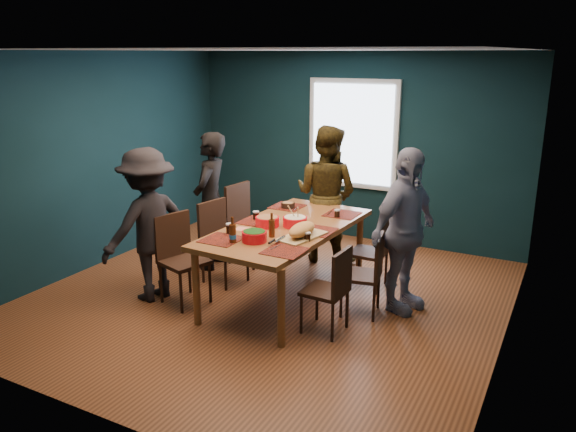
% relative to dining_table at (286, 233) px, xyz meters
% --- Properties ---
extents(room, '(5.01, 5.01, 2.71)m').
position_rel_dining_table_xyz_m(room, '(-0.17, 0.16, 0.61)').
color(room, '#99522C').
rests_on(room, ground).
extents(dining_table, '(1.21, 2.26, 0.84)m').
position_rel_dining_table_xyz_m(dining_table, '(0.00, 0.00, 0.00)').
color(dining_table, brown).
rests_on(dining_table, floor).
extents(chair_left_far, '(0.52, 0.52, 1.04)m').
position_rel_dining_table_xyz_m(chair_left_far, '(-1.02, 0.76, -0.16)').
color(chair_left_far, black).
rests_on(chair_left_far, floor).
extents(chair_left_mid, '(0.52, 0.52, 0.98)m').
position_rel_dining_table_xyz_m(chair_left_mid, '(-0.95, 0.06, -0.19)').
color(chair_left_mid, black).
rests_on(chair_left_mid, floor).
extents(chair_left_near, '(0.56, 0.56, 0.99)m').
position_rel_dining_table_xyz_m(chair_left_near, '(-1.00, -0.63, -0.19)').
color(chair_left_near, black).
rests_on(chair_left_near, floor).
extents(chair_right_far, '(0.40, 0.40, 0.88)m').
position_rel_dining_table_xyz_m(chair_right_far, '(0.80, 0.70, -0.25)').
color(chair_right_far, black).
rests_on(chair_right_far, floor).
extents(chair_right_mid, '(0.46, 0.46, 0.88)m').
position_rel_dining_table_xyz_m(chair_right_mid, '(0.97, 0.02, -0.25)').
color(chair_right_mid, black).
rests_on(chair_right_mid, floor).
extents(chair_right_near, '(0.41, 0.41, 0.88)m').
position_rel_dining_table_xyz_m(chair_right_near, '(0.80, -0.54, -0.25)').
color(chair_right_near, black).
rests_on(chair_right_near, floor).
extents(person_far_left, '(0.56, 0.72, 1.74)m').
position_rel_dining_table_xyz_m(person_far_left, '(-1.29, 0.40, 0.11)').
color(person_far_left, black).
rests_on(person_far_left, floor).
extents(person_back, '(0.92, 0.74, 1.80)m').
position_rel_dining_table_xyz_m(person_back, '(-0.10, 1.30, 0.14)').
color(person_back, black).
rests_on(person_back, floor).
extents(person_right, '(0.72, 1.11, 1.76)m').
position_rel_dining_table_xyz_m(person_right, '(1.24, 0.30, 0.12)').
color(person_right, silver).
rests_on(person_right, floor).
extents(person_near_left, '(0.92, 1.24, 1.71)m').
position_rel_dining_table_xyz_m(person_near_left, '(-1.34, -0.71, 0.09)').
color(person_near_left, black).
rests_on(person_near_left, floor).
extents(bowl_salad, '(0.26, 0.26, 0.11)m').
position_rel_dining_table_xyz_m(bowl_salad, '(-0.19, -0.09, 0.14)').
color(bowl_salad, red).
rests_on(bowl_salad, dining_table).
extents(bowl_dumpling, '(0.27, 0.27, 0.25)m').
position_rel_dining_table_xyz_m(bowl_dumpling, '(0.09, 0.04, 0.14)').
color(bowl_dumpling, red).
rests_on(bowl_dumpling, dining_table).
extents(bowl_herbs, '(0.25, 0.25, 0.11)m').
position_rel_dining_table_xyz_m(bowl_herbs, '(-0.04, -0.61, 0.14)').
color(bowl_herbs, red).
rests_on(bowl_herbs, dining_table).
extents(cutting_board, '(0.39, 0.71, 0.15)m').
position_rel_dining_table_xyz_m(cutting_board, '(0.33, -0.27, 0.15)').
color(cutting_board, tan).
rests_on(cutting_board, dining_table).
extents(small_bowl, '(0.17, 0.17, 0.07)m').
position_rel_dining_table_xyz_m(small_bowl, '(-0.33, 0.68, 0.12)').
color(small_bowl, black).
rests_on(small_bowl, dining_table).
extents(beer_bottle_a, '(0.07, 0.07, 0.27)m').
position_rel_dining_table_xyz_m(beer_bottle_a, '(-0.21, -0.74, 0.18)').
color(beer_bottle_a, '#421E0B').
rests_on(beer_bottle_a, dining_table).
extents(beer_bottle_b, '(0.07, 0.07, 0.25)m').
position_rel_dining_table_xyz_m(beer_bottle_b, '(0.04, -0.39, 0.18)').
color(beer_bottle_b, '#421E0B').
rests_on(beer_bottle_b, dining_table).
extents(cola_glass_a, '(0.08, 0.08, 0.11)m').
position_rel_dining_table_xyz_m(cola_glass_a, '(-0.40, -0.51, 0.14)').
color(cola_glass_a, black).
rests_on(cola_glass_a, dining_table).
extents(cola_glass_b, '(0.07, 0.07, 0.09)m').
position_rel_dining_table_xyz_m(cola_glass_b, '(0.42, -0.34, 0.13)').
color(cola_glass_b, black).
rests_on(cola_glass_b, dining_table).
extents(cola_glass_c, '(0.07, 0.07, 0.09)m').
position_rel_dining_table_xyz_m(cola_glass_c, '(0.36, 0.58, 0.13)').
color(cola_glass_c, black).
rests_on(cola_glass_c, dining_table).
extents(cola_glass_d, '(0.07, 0.07, 0.10)m').
position_rel_dining_table_xyz_m(cola_glass_d, '(-0.42, 0.06, 0.13)').
color(cola_glass_d, black).
rests_on(cola_glass_d, dining_table).
extents(napkin_a, '(0.18, 0.18, 0.00)m').
position_rel_dining_table_xyz_m(napkin_a, '(0.33, 0.10, 0.08)').
color(napkin_a, '#EA8162').
rests_on(napkin_a, dining_table).
extents(napkin_b, '(0.16, 0.16, 0.00)m').
position_rel_dining_table_xyz_m(napkin_b, '(-0.37, -0.32, 0.08)').
color(napkin_b, '#EA8162').
rests_on(napkin_b, dining_table).
extents(napkin_c, '(0.22, 0.22, 0.00)m').
position_rel_dining_table_xyz_m(napkin_c, '(0.36, -0.66, 0.08)').
color(napkin_c, '#EA8162').
rests_on(napkin_c, dining_table).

